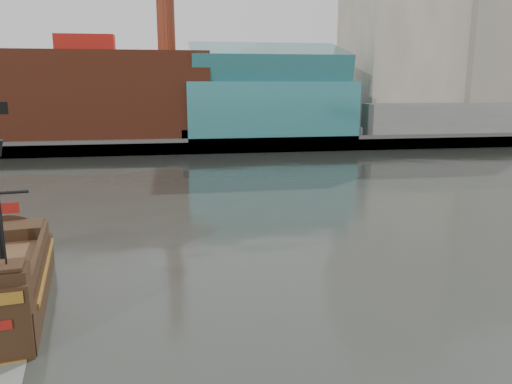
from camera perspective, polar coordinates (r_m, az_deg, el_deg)
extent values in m
plane|color=#262924|center=(26.02, 8.84, -14.78)|extent=(400.00, 400.00, 0.00)
cube|color=slate|center=(114.66, -5.75, 6.92)|extent=(220.00, 60.00, 2.00)
cube|color=#4C4C49|center=(85.39, -4.39, 5.29)|extent=(220.00, 1.00, 2.60)
cube|color=maroon|center=(95.02, -18.58, 10.37)|extent=(42.00, 18.00, 15.00)
cube|color=teal|center=(93.69, 1.31, 9.45)|extent=(30.00, 16.00, 10.00)
cube|color=beige|center=(113.24, 16.25, 18.62)|extent=(20.00, 22.00, 46.00)
cube|color=gray|center=(118.20, 25.20, 15.73)|extent=(18.00, 18.00, 38.00)
cube|color=beige|center=(133.10, 17.12, 18.86)|extent=(24.00, 20.00, 52.00)
cube|color=slate|center=(104.23, 22.93, 7.68)|extent=(40.00, 6.00, 6.00)
cube|color=teal|center=(93.62, 1.33, 14.34)|extent=(28.00, 14.94, 8.78)
cube|color=black|center=(35.16, -26.80, -4.25)|extent=(4.86, 3.22, 1.06)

